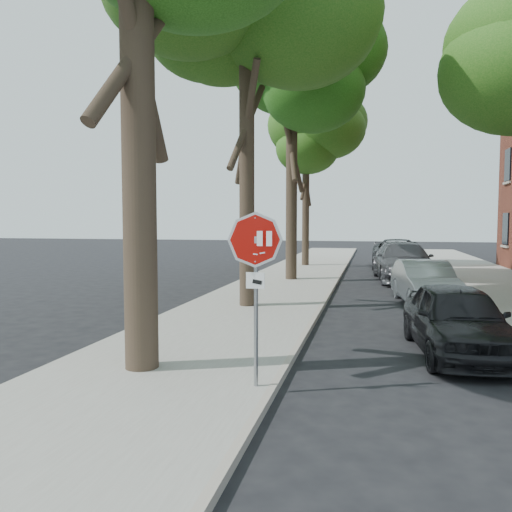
{
  "coord_description": "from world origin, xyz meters",
  "views": [
    {
      "loc": [
        0.96,
        -7.15,
        2.59
      ],
      "look_at": [
        -0.79,
        0.41,
        2.05
      ],
      "focal_mm": 35.0,
      "sensor_mm": 36.0,
      "label": 1
    }
  ],
  "objects_px": {
    "tree_mid_a": "(247,47)",
    "tree_mid_b": "(292,93)",
    "stop_sign": "(256,265)",
    "car_a": "(457,319)",
    "car_d": "(397,254)",
    "car_c": "(403,262)",
    "car_b": "(425,283)",
    "tree_far": "(306,139)"
  },
  "relations": [
    {
      "from": "stop_sign",
      "to": "car_a",
      "type": "xyz_separation_m",
      "value": [
        3.3,
        3.08,
        -1.26
      ]
    },
    {
      "from": "tree_mid_a",
      "to": "car_d",
      "type": "height_order",
      "value": "tree_mid_a"
    },
    {
      "from": "stop_sign",
      "to": "tree_mid_a",
      "type": "distance_m",
      "value": 9.31
    },
    {
      "from": "stop_sign",
      "to": "tree_mid_a",
      "type": "height_order",
      "value": "tree_mid_a"
    },
    {
      "from": "car_a",
      "to": "car_c",
      "type": "bearing_deg",
      "value": 86.12
    },
    {
      "from": "tree_far",
      "to": "car_d",
      "type": "relative_size",
      "value": 1.61
    },
    {
      "from": "tree_mid_b",
      "to": "car_c",
      "type": "bearing_deg",
      "value": 15.35
    },
    {
      "from": "stop_sign",
      "to": "tree_mid_a",
      "type": "bearing_deg",
      "value": 105.07
    },
    {
      "from": "stop_sign",
      "to": "car_a",
      "type": "height_order",
      "value": "stop_sign"
    },
    {
      "from": "tree_far",
      "to": "car_c",
      "type": "bearing_deg",
      "value": -48.5
    },
    {
      "from": "stop_sign",
      "to": "tree_mid_b",
      "type": "distance_m",
      "value": 15.48
    },
    {
      "from": "tree_mid_b",
      "to": "tree_far",
      "type": "height_order",
      "value": "tree_mid_b"
    },
    {
      "from": "tree_mid_b",
      "to": "car_a",
      "type": "relative_size",
      "value": 2.55
    },
    {
      "from": "tree_mid_a",
      "to": "tree_mid_b",
      "type": "height_order",
      "value": "tree_mid_b"
    },
    {
      "from": "tree_mid_a",
      "to": "car_a",
      "type": "xyz_separation_m",
      "value": [
        5.22,
        -4.06,
        -6.91
      ]
    },
    {
      "from": "tree_mid_a",
      "to": "tree_far",
      "type": "relative_size",
      "value": 1.06
    },
    {
      "from": "tree_mid_b",
      "to": "tree_far",
      "type": "xyz_separation_m",
      "value": [
        -0.3,
        6.99,
        -0.78
      ]
    },
    {
      "from": "car_b",
      "to": "tree_mid_a",
      "type": "bearing_deg",
      "value": -166.5
    },
    {
      "from": "tree_mid_b",
      "to": "tree_far",
      "type": "bearing_deg",
      "value": 92.44
    },
    {
      "from": "tree_mid_a",
      "to": "car_a",
      "type": "height_order",
      "value": "tree_mid_a"
    },
    {
      "from": "tree_mid_a",
      "to": "car_d",
      "type": "distance_m",
      "value": 16.66
    },
    {
      "from": "stop_sign",
      "to": "car_a",
      "type": "bearing_deg",
      "value": 43.05
    },
    {
      "from": "tree_mid_a",
      "to": "car_c",
      "type": "relative_size",
      "value": 1.71
    },
    {
      "from": "car_d",
      "to": "car_c",
      "type": "bearing_deg",
      "value": -90.75
    },
    {
      "from": "stop_sign",
      "to": "car_d",
      "type": "xyz_separation_m",
      "value": [
        3.06,
        21.52,
        -1.14
      ]
    },
    {
      "from": "tree_mid_b",
      "to": "car_c",
      "type": "relative_size",
      "value": 1.8
    },
    {
      "from": "stop_sign",
      "to": "tree_far",
      "type": "height_order",
      "value": "tree_far"
    },
    {
      "from": "tree_far",
      "to": "car_a",
      "type": "distance_m",
      "value": 19.92
    },
    {
      "from": "car_a",
      "to": "car_b",
      "type": "bearing_deg",
      "value": 84.77
    },
    {
      "from": "tree_far",
      "to": "car_b",
      "type": "xyz_separation_m",
      "value": [
        5.32,
        -12.02,
        -6.53
      ]
    },
    {
      "from": "car_b",
      "to": "stop_sign",
      "type": "bearing_deg",
      "value": -117.06
    },
    {
      "from": "tree_mid_a",
      "to": "tree_far",
      "type": "bearing_deg",
      "value": 90.4
    },
    {
      "from": "car_b",
      "to": "car_d",
      "type": "distance_m",
      "value": 12.41
    },
    {
      "from": "tree_mid_a",
      "to": "car_a",
      "type": "distance_m",
      "value": 9.57
    },
    {
      "from": "tree_far",
      "to": "tree_mid_b",
      "type": "bearing_deg",
      "value": -87.56
    },
    {
      "from": "tree_mid_b",
      "to": "car_a",
      "type": "bearing_deg",
      "value": -65.58
    },
    {
      "from": "tree_mid_b",
      "to": "car_d",
      "type": "relative_size",
      "value": 1.79
    },
    {
      "from": "tree_mid_a",
      "to": "car_c",
      "type": "distance_m",
      "value": 11.8
    },
    {
      "from": "stop_sign",
      "to": "tree_mid_a",
      "type": "xyz_separation_m",
      "value": [
        -1.92,
        7.14,
        5.66
      ]
    },
    {
      "from": "car_d",
      "to": "car_a",
      "type": "bearing_deg",
      "value": -89.55
    },
    {
      "from": "car_c",
      "to": "car_d",
      "type": "xyz_separation_m",
      "value": [
        0.05,
        6.07,
        -0.03
      ]
    },
    {
      "from": "tree_far",
      "to": "car_b",
      "type": "height_order",
      "value": "tree_far"
    }
  ]
}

